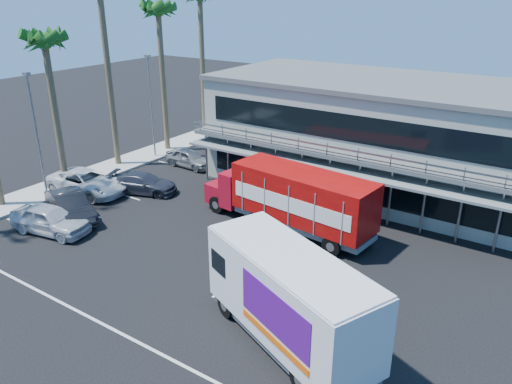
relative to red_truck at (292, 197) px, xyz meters
The scene contains 15 objects.
ground 6.35m from the red_truck, 104.17° to the right, with size 120.00×120.00×0.00m, color black.
building 9.36m from the red_truck, 80.49° to the left, with size 22.40×12.00×7.30m.
curb_strip 16.59m from the red_truck, behind, with size 3.00×32.00×0.16m, color #A5A399.
palm_c 18.13m from the red_truck, behind, with size 2.80×2.80×10.75m.
palm_e 19.67m from the red_truck, 156.17° to the left, with size 2.80×2.80×12.25m.
palm_f 22.91m from the red_truck, 142.66° to the left, with size 2.80×2.80×13.25m.
light_pole_near 16.61m from the red_truck, 162.80° to the right, with size 0.50×0.25×8.09m.
light_pole_far 16.69m from the red_truck, 161.83° to the left, with size 0.50×0.25×8.09m.
red_truck is the anchor object (origin of this frame).
white_van 9.85m from the red_truck, 60.53° to the right, with size 8.22×5.55×3.81m.
parked_car_a 13.55m from the red_truck, 144.42° to the right, with size 1.89×4.70×1.60m, color silver.
parked_car_b 13.08m from the red_truck, 152.11° to the right, with size 1.72×4.94×1.63m, color black.
parked_car_c 14.33m from the red_truck, 168.24° to the right, with size 2.61×5.65×1.57m, color silver.
parked_car_d 11.08m from the red_truck, behind, with size 1.87×4.59×1.33m, color #2A2D39.
parked_car_e 12.87m from the red_truck, 157.29° to the left, with size 1.63×4.04×1.38m, color slate.
Camera 1 is at (14.01, -16.50, 12.79)m, focal length 35.00 mm.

